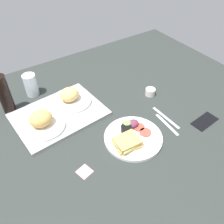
{
  "coord_description": "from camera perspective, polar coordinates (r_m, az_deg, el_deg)",
  "views": [
    {
      "loc": [
        -47.51,
        -71.16,
        85.49
      ],
      "look_at": [
        2.0,
        3.0,
        4.0
      ],
      "focal_mm": 37.97,
      "sensor_mm": 36.0,
      "label": 1
    }
  ],
  "objects": [
    {
      "name": "plate_with_salad",
      "position": [
        1.13,
        4.75,
        -5.87
      ],
      "size": [
        27.6,
        27.6,
        5.4
      ],
      "color": "white",
      "rests_on": "ground_plane"
    },
    {
      "name": "fork",
      "position": [
        1.23,
        13.09,
        -2.9
      ],
      "size": [
        2.66,
        17.06,
        0.5
      ],
      "primitive_type": "cube",
      "rotation": [
        0.0,
        0.0,
        1.5
      ],
      "color": "#B7B7BC",
      "rests_on": "ground_plane"
    },
    {
      "name": "bread_plate_far",
      "position": [
        1.31,
        -9.98,
        3.49
      ],
      "size": [
        21.93,
        21.93,
        8.65
      ],
      "color": "white",
      "rests_on": "serving_tray"
    },
    {
      "name": "serving_tray",
      "position": [
        1.27,
        -12.63,
        -0.57
      ],
      "size": [
        47.44,
        36.41,
        1.6
      ],
      "primitive_type": "cube",
      "rotation": [
        0.0,
        0.0,
        0.08
      ],
      "color": "#9EA0A3",
      "rests_on": "ground_plane"
    },
    {
      "name": "drinking_glass",
      "position": [
        1.42,
        -18.96,
        6.18
      ],
      "size": [
        7.23,
        7.23,
        13.03
      ],
      "primitive_type": "cylinder",
      "color": "silver",
      "rests_on": "ground_plane"
    },
    {
      "name": "bread_plate_near",
      "position": [
        1.19,
        -16.46,
        -2.25
      ],
      "size": [
        20.92,
        20.92,
        9.05
      ],
      "color": "white",
      "rests_on": "serving_tray"
    },
    {
      "name": "ground_plane",
      "position": [
        1.22,
        0.0,
        -3.05
      ],
      "size": [
        190.0,
        150.0,
        3.0
      ],
      "primitive_type": "cube",
      "color": "#282D2B"
    },
    {
      "name": "espresso_cup",
      "position": [
        1.39,
        9.19,
        4.81
      ],
      "size": [
        5.6,
        5.6,
        4.0
      ],
      "primitive_type": "cylinder",
      "color": "silver",
      "rests_on": "ground_plane"
    },
    {
      "name": "cell_phone",
      "position": [
        1.3,
        21.45,
        -2.04
      ],
      "size": [
        14.96,
        8.4,
        0.8
      ],
      "primitive_type": "cube",
      "rotation": [
        0.0,
        0.0,
        0.09
      ],
      "color": "black",
      "rests_on": "ground_plane"
    },
    {
      "name": "knife",
      "position": [
        1.26,
        12.83,
        -1.29
      ],
      "size": [
        1.62,
        19.01,
        0.5
      ],
      "primitive_type": "cube",
      "rotation": [
        0.0,
        0.0,
        1.58
      ],
      "color": "#B7B7BC",
      "rests_on": "ground_plane"
    },
    {
      "name": "sticky_note",
      "position": [
        1.03,
        -6.64,
        -14.05
      ],
      "size": [
        6.81,
        6.81,
        0.12
      ],
      "primitive_type": "cube",
      "rotation": [
        0.0,
        0.0,
        0.25
      ],
      "color": "pink",
      "rests_on": "ground_plane"
    },
    {
      "name": "soda_bottle",
      "position": [
        1.32,
        -24.46,
        3.8
      ],
      "size": [
        6.4,
        6.4,
        21.98
      ],
      "primitive_type": "cylinder",
      "color": "black",
      "rests_on": "ground_plane"
    }
  ]
}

